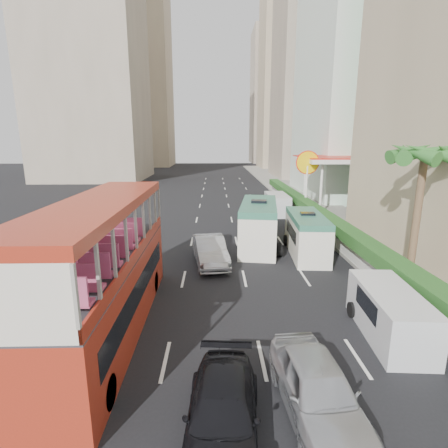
{
  "coord_description": "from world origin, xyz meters",
  "views": [
    {
      "loc": [
        -1.93,
        -12.17,
        7.09
      ],
      "look_at": [
        -1.5,
        4.0,
        3.2
      ],
      "focal_mm": 28.0,
      "sensor_mm": 36.0,
      "label": 1
    }
  ],
  "objects_px": {
    "minibus_far": "(306,235)",
    "panel_van_far": "(277,204)",
    "van_asset": "(255,230)",
    "shell_station": "(332,184)",
    "double_decker_bus": "(104,268)",
    "palm_tree": "(416,219)",
    "car_silver_lane_b": "(315,413)",
    "panel_van_near": "(389,314)",
    "car_silver_lane_a": "(210,263)",
    "minibus_near": "(258,225)",
    "car_black": "(222,435)"
  },
  "relations": [
    {
      "from": "minibus_far",
      "to": "panel_van_far",
      "type": "xyz_separation_m",
      "value": [
        0.38,
        12.67,
        -0.32
      ]
    },
    {
      "from": "minibus_far",
      "to": "van_asset",
      "type": "bearing_deg",
      "value": 115.75
    },
    {
      "from": "shell_station",
      "to": "panel_van_far",
      "type": "bearing_deg",
      "value": -166.27
    },
    {
      "from": "double_decker_bus",
      "to": "palm_tree",
      "type": "distance_m",
      "value": 14.39
    },
    {
      "from": "car_silver_lane_b",
      "to": "double_decker_bus",
      "type": "bearing_deg",
      "value": 142.7
    },
    {
      "from": "van_asset",
      "to": "panel_van_near",
      "type": "bearing_deg",
      "value": -77.32
    },
    {
      "from": "double_decker_bus",
      "to": "van_asset",
      "type": "distance_m",
      "value": 17.04
    },
    {
      "from": "car_silver_lane_a",
      "to": "minibus_near",
      "type": "bearing_deg",
      "value": 37.72
    },
    {
      "from": "double_decker_bus",
      "to": "van_asset",
      "type": "height_order",
      "value": "double_decker_bus"
    },
    {
      "from": "van_asset",
      "to": "minibus_near",
      "type": "height_order",
      "value": "minibus_near"
    },
    {
      "from": "van_asset",
      "to": "panel_van_far",
      "type": "relative_size",
      "value": 1.11
    },
    {
      "from": "panel_van_near",
      "to": "panel_van_far",
      "type": "bearing_deg",
      "value": 94.95
    },
    {
      "from": "car_silver_lane_a",
      "to": "panel_van_near",
      "type": "distance_m",
      "value": 10.47
    },
    {
      "from": "minibus_near",
      "to": "car_silver_lane_b",
      "type": "bearing_deg",
      "value": -82.66
    },
    {
      "from": "car_black",
      "to": "panel_van_near",
      "type": "bearing_deg",
      "value": 39.51
    },
    {
      "from": "minibus_near",
      "to": "palm_tree",
      "type": "distance_m",
      "value": 9.75
    },
    {
      "from": "minibus_far",
      "to": "palm_tree",
      "type": "height_order",
      "value": "palm_tree"
    },
    {
      "from": "car_silver_lane_b",
      "to": "van_asset",
      "type": "relative_size",
      "value": 0.85
    },
    {
      "from": "car_black",
      "to": "panel_van_far",
      "type": "distance_m",
      "value": 27.29
    },
    {
      "from": "car_silver_lane_b",
      "to": "van_asset",
      "type": "xyz_separation_m",
      "value": [
        0.63,
        19.54,
        0.0
      ]
    },
    {
      "from": "palm_tree",
      "to": "double_decker_bus",
      "type": "bearing_deg",
      "value": -163.84
    },
    {
      "from": "double_decker_bus",
      "to": "minibus_far",
      "type": "xyz_separation_m",
      "value": [
        9.84,
        8.92,
        -1.25
      ]
    },
    {
      "from": "double_decker_bus",
      "to": "car_silver_lane_b",
      "type": "distance_m",
      "value": 8.41
    },
    {
      "from": "panel_van_far",
      "to": "palm_tree",
      "type": "distance_m",
      "value": 18.11
    },
    {
      "from": "double_decker_bus",
      "to": "palm_tree",
      "type": "relative_size",
      "value": 1.72
    },
    {
      "from": "minibus_near",
      "to": "panel_van_near",
      "type": "relative_size",
      "value": 1.55
    },
    {
      "from": "car_black",
      "to": "minibus_far",
      "type": "height_order",
      "value": "minibus_far"
    },
    {
      "from": "minibus_far",
      "to": "panel_van_near",
      "type": "distance_m",
      "value": 9.58
    },
    {
      "from": "panel_van_far",
      "to": "van_asset",
      "type": "bearing_deg",
      "value": -113.86
    },
    {
      "from": "shell_station",
      "to": "palm_tree",
      "type": "bearing_deg",
      "value": -96.6
    },
    {
      "from": "car_black",
      "to": "panel_van_far",
      "type": "xyz_separation_m",
      "value": [
        6.0,
        26.61,
        0.96
      ]
    },
    {
      "from": "car_silver_lane_b",
      "to": "minibus_far",
      "type": "bearing_deg",
      "value": 72.57
    },
    {
      "from": "panel_van_near",
      "to": "palm_tree",
      "type": "distance_m",
      "value": 6.22
    },
    {
      "from": "car_silver_lane_a",
      "to": "minibus_near",
      "type": "relative_size",
      "value": 0.71
    },
    {
      "from": "car_black",
      "to": "palm_tree",
      "type": "bearing_deg",
      "value": 47.71
    },
    {
      "from": "car_silver_lane_b",
      "to": "minibus_near",
      "type": "xyz_separation_m",
      "value": [
        0.31,
        15.13,
        1.51
      ]
    },
    {
      "from": "double_decker_bus",
      "to": "panel_van_far",
      "type": "height_order",
      "value": "double_decker_bus"
    },
    {
      "from": "double_decker_bus",
      "to": "palm_tree",
      "type": "bearing_deg",
      "value": 16.16
    },
    {
      "from": "panel_van_far",
      "to": "shell_station",
      "type": "relative_size",
      "value": 0.6
    },
    {
      "from": "car_black",
      "to": "panel_van_near",
      "type": "xyz_separation_m",
      "value": [
        6.25,
        4.39,
        0.88
      ]
    },
    {
      "from": "minibus_far",
      "to": "car_black",
      "type": "bearing_deg",
      "value": -107.95
    },
    {
      "from": "minibus_near",
      "to": "minibus_far",
      "type": "distance_m",
      "value": 3.37
    },
    {
      "from": "shell_station",
      "to": "minibus_far",
      "type": "bearing_deg",
      "value": -113.63
    },
    {
      "from": "car_black",
      "to": "panel_van_far",
      "type": "relative_size",
      "value": 0.92
    },
    {
      "from": "car_silver_lane_a",
      "to": "palm_tree",
      "type": "bearing_deg",
      "value": -27.0
    },
    {
      "from": "car_black",
      "to": "shell_station",
      "type": "bearing_deg",
      "value": 71.64
    },
    {
      "from": "minibus_near",
      "to": "panel_van_far",
      "type": "distance_m",
      "value": 11.31
    },
    {
      "from": "car_silver_lane_a",
      "to": "car_silver_lane_b",
      "type": "height_order",
      "value": "car_silver_lane_a"
    },
    {
      "from": "minibus_far",
      "to": "panel_van_near",
      "type": "relative_size",
      "value": 1.32
    },
    {
      "from": "car_silver_lane_b",
      "to": "minibus_far",
      "type": "xyz_separation_m",
      "value": [
        3.12,
        13.29,
        1.28
      ]
    }
  ]
}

